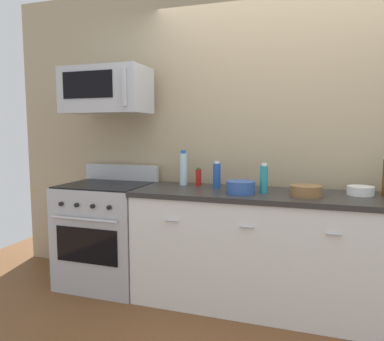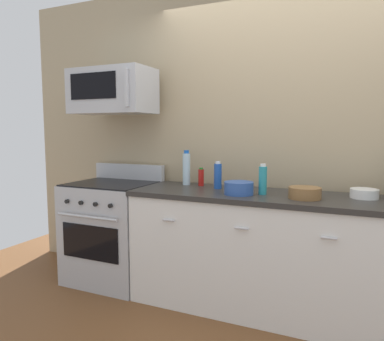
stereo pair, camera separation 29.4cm
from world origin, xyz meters
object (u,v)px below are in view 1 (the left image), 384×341
Objects in this scene: microwave at (106,91)px; bowl_wooden_salad at (306,191)px; bowl_blue_mixing at (241,187)px; bottle_dish_soap at (264,179)px; bottle_hot_sauce_red at (199,177)px; bottle_soda_blue at (217,175)px; bottle_water_clear at (183,168)px; range_oven at (107,233)px; bowl_white_ceramic at (360,190)px.

microwave reaches higher than bowl_wooden_salad.
bowl_blue_mixing is 0.97× the size of bowl_wooden_salad.
bottle_dish_soap is (1.40, -0.08, -0.72)m from microwave.
bottle_dish_soap is (0.59, -0.21, 0.04)m from bottle_hot_sauce_red.
bowl_wooden_salad is at bearing 3.49° from bowl_blue_mixing.
bottle_soda_blue is (1.00, 0.04, -0.72)m from microwave.
bottle_hot_sauce_red is 0.94m from bowl_wooden_salad.
microwave is 2.43× the size of bottle_water_clear.
range_oven is 0.99m from bottle_hot_sauce_red.
microwave is at bearing 173.07° from bowl_blue_mixing.
bowl_blue_mixing reaches higher than bowl_wooden_salad.
bottle_water_clear is at bearing 15.00° from range_oven.
bowl_wooden_salad is at bearing -8.11° from bottle_dish_soap.
bottle_dish_soap is 0.32m from bowl_wooden_salad.
range_oven is 4.86× the size of bowl_blue_mixing.
bottle_soda_blue is 0.74m from bowl_wooden_salad.
microwave is at bearing -177.44° from bottle_soda_blue.
bottle_hot_sauce_red is 0.63m from bottle_dish_soap.
microwave reaches higher than bowl_blue_mixing.
bottle_water_clear is at bearing 11.40° from microwave.
bottle_hot_sauce_red is at bearing 12.33° from range_oven.
range_oven is 2.16m from bowl_white_ceramic.
bottle_hot_sauce_red reaches higher than bowl_wooden_salad.
range_oven is 4.70× the size of bottle_soda_blue.
bottle_water_clear is 0.64m from bowl_blue_mixing.
bowl_wooden_salad is at bearing -15.80° from bottle_hot_sauce_red.
bowl_white_ceramic is at bearing 11.69° from bottle_dish_soap.
bottle_dish_soap reaches higher than bowl_blue_mixing.
range_oven is at bearing -90.29° from microwave.
bottle_hot_sauce_red is (0.81, 0.13, -0.76)m from microwave.
bottle_hot_sauce_red is 0.82× the size of bowl_white_ceramic.
bottle_dish_soap is at bearing 24.05° from bowl_blue_mixing.
bottle_soda_blue is 0.98× the size of bottle_dish_soap.
bowl_blue_mixing is (-0.86, -0.22, 0.02)m from bowl_white_ceramic.
bottle_hot_sauce_red is 1.29m from bowl_white_ceramic.
bottle_hot_sauce_red is at bearing 177.06° from bowl_white_ceramic.
range_oven is 1.79m from bowl_wooden_salad.
bowl_wooden_salad is (0.90, -0.26, -0.03)m from bottle_hot_sauce_red.
bottle_water_clear is at bearing 153.18° from bowl_blue_mixing.
microwave reaches higher than bottle_soda_blue.
microwave is at bearing 176.85° from bottle_dish_soap.
bowl_white_ceramic is 0.89m from bowl_blue_mixing.
microwave is 3.21× the size of bottle_dish_soap.
bowl_white_ceramic is at bearing 14.18° from bowl_blue_mixing.
bottle_soda_blue is 1.18× the size of bowl_white_ceramic.
bowl_blue_mixing is at bearing -176.51° from bowl_wooden_salad.
microwave is at bearing 89.71° from range_oven.
microwave is (0.00, 0.04, 1.28)m from range_oven.
bowl_blue_mixing is (-0.16, -0.07, -0.06)m from bottle_dish_soap.
range_oven is 6.77× the size of bottle_hot_sauce_red.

